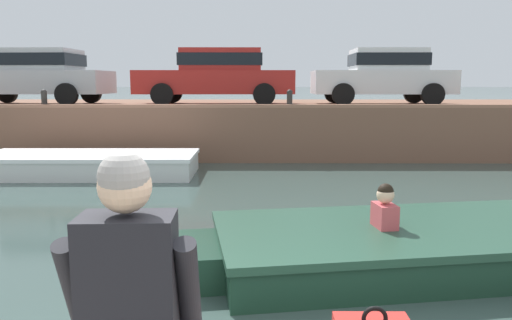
% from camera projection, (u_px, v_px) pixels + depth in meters
% --- Properties ---
extents(ground_plane, '(400.00, 400.00, 0.00)m').
position_uv_depth(ground_plane, '(282.00, 216.00, 7.53)').
color(ground_plane, '#384C47').
extents(far_quay_wall, '(60.00, 6.00, 1.37)m').
position_uv_depth(far_quay_wall, '(270.00, 125.00, 15.29)').
color(far_quay_wall, brown).
rests_on(far_quay_wall, ground).
extents(far_wall_coping, '(60.00, 0.24, 0.08)m').
position_uv_depth(far_wall_coping, '(273.00, 106.00, 12.33)').
color(far_wall_coping, '#9F6C52').
rests_on(far_wall_coping, far_quay_wall).
extents(boat_moored_west_white, '(5.45, 1.78, 0.48)m').
position_uv_depth(boat_moored_west_white, '(80.00, 164.00, 10.78)').
color(boat_moored_west_white, white).
rests_on(boat_moored_west_white, ground).
extents(motorboat_passing, '(6.29, 2.70, 0.93)m').
position_uv_depth(motorboat_passing, '(428.00, 244.00, 5.52)').
color(motorboat_passing, '#193828').
rests_on(motorboat_passing, ground).
extents(car_leftmost_silver, '(4.28, 2.06, 1.54)m').
position_uv_depth(car_leftmost_silver, '(36.00, 74.00, 14.13)').
color(car_leftmost_silver, '#B7BABC').
rests_on(car_leftmost_silver, far_quay_wall).
extents(car_left_inner_red, '(4.44, 2.04, 1.54)m').
position_uv_depth(car_left_inner_red, '(217.00, 74.00, 14.10)').
color(car_left_inner_red, '#B2231E').
rests_on(car_left_inner_red, far_quay_wall).
extents(car_centre_white, '(3.87, 1.94, 1.54)m').
position_uv_depth(car_centre_white, '(383.00, 74.00, 14.07)').
color(car_centre_white, white).
rests_on(car_centre_white, far_quay_wall).
extents(mooring_bollard_west, '(0.15, 0.15, 0.45)m').
position_uv_depth(mooring_bollard_west, '(44.00, 98.00, 12.47)').
color(mooring_bollard_west, '#2D2B28').
rests_on(mooring_bollard_west, far_quay_wall).
extents(mooring_bollard_mid, '(0.15, 0.15, 0.45)m').
position_uv_depth(mooring_bollard_mid, '(290.00, 98.00, 12.43)').
color(mooring_bollard_mid, '#2D2B28').
rests_on(mooring_bollard_mid, far_quay_wall).
extents(person_seated_left, '(0.54, 0.54, 0.97)m').
position_uv_depth(person_seated_left, '(132.00, 299.00, 1.95)').
color(person_seated_left, '#282833').
rests_on(person_seated_left, near_quay).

